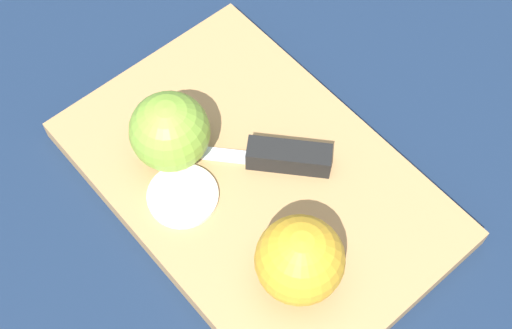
{
  "coord_description": "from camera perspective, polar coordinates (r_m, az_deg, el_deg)",
  "views": [
    {
      "loc": [
        -0.22,
        0.2,
        0.56
      ],
      "look_at": [
        0.0,
        0.0,
        0.04
      ],
      "focal_mm": 50.0,
      "sensor_mm": 36.0,
      "label": 1
    }
  ],
  "objects": [
    {
      "name": "apple_half_left",
      "position": [
        0.54,
        3.54,
        -7.6
      ],
      "size": [
        0.07,
        0.07,
        0.07
      ],
      "rotation": [
        0.0,
        0.0,
        4.99
      ],
      "color": "gold",
      "rests_on": "cutting_board"
    },
    {
      "name": "knife",
      "position": [
        0.61,
        1.91,
        0.66
      ],
      "size": [
        0.14,
        0.13,
        0.02
      ],
      "rotation": [
        0.0,
        0.0,
        0.72
      ],
      "color": "silver",
      "rests_on": "cutting_board"
    },
    {
      "name": "apple_slice",
      "position": [
        0.6,
        -5.88,
        -2.5
      ],
      "size": [
        0.06,
        0.06,
        0.0
      ],
      "color": "#EFE5C6",
      "rests_on": "cutting_board"
    },
    {
      "name": "apple_half_right",
      "position": [
        0.6,
        -6.95,
        2.64
      ],
      "size": [
        0.07,
        0.07,
        0.07
      ],
      "rotation": [
        0.0,
        0.0,
        0.99
      ],
      "color": "olive",
      "rests_on": "cutting_board"
    },
    {
      "name": "ground_plane",
      "position": [
        0.63,
        -0.0,
        -1.83
      ],
      "size": [
        4.0,
        4.0,
        0.0
      ],
      "primitive_type": "plane",
      "color": "#14233D"
    },
    {
      "name": "cutting_board",
      "position": [
        0.62,
        -0.0,
        -1.39
      ],
      "size": [
        0.34,
        0.23,
        0.02
      ],
      "color": "#A37A4C",
      "rests_on": "ground_plane"
    }
  ]
}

